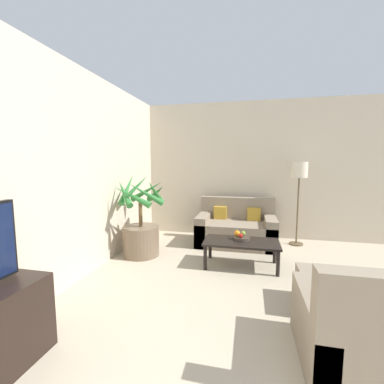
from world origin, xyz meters
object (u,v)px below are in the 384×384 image
Objects in this scene: orange_fruit at (237,233)px; coffee_table at (241,244)px; sofa_loveseat at (236,229)px; ottoman at (332,291)px; fruit_bowl at (241,238)px; potted_palm at (141,229)px; apple_red at (241,236)px; armchair at (370,336)px; floor_lamp at (299,176)px; apple_green at (243,233)px.

coffee_table is at bearing -53.25° from orange_fruit.
ottoman is at bearing -61.23° from sofa_loveseat.
coffee_table is at bearing -88.97° from fruit_bowl.
potted_palm is 1.75m from sofa_loveseat.
apple_red is 0.07× the size of armchair.
potted_palm is 1.45× the size of armchair.
orange_fruit is (1.53, -0.02, 0.03)m from potted_palm.
armchair is (2.55, -1.84, -0.16)m from potted_palm.
potted_palm is at bearing -147.59° from sofa_loveseat.
floor_lamp reaches higher than apple_green.
sofa_loveseat is 1.32× the size of coffee_table.
apple_red is 0.12m from apple_green.
fruit_bowl is at bearing 80.56° from apple_red.
ottoman is at bearing -44.54° from orange_fruit.
potted_palm reaches higher than fruit_bowl.
coffee_table is 0.19m from apple_green.
potted_palm is 20.75× the size of apple_red.
sofa_loveseat is 21.87× the size of apple_red.
apple_red is 0.10× the size of ottoman.
coffee_table is at bearing 118.87° from armchair.
armchair is at bearing -61.13° from coffee_table.
fruit_bowl is at bearing 117.96° from armchair.
floor_lamp is 1.82m from coffee_table.
orange_fruit reaches higher than ottoman.
armchair is at bearing -60.72° from orange_fruit.
ottoman is (2.54, -1.01, -0.25)m from potted_palm.
floor_lamp is 1.74m from fruit_bowl.
orange_fruit is 1.44m from ottoman.
ottoman is at bearing -43.82° from coffee_table.
fruit_bowl is 0.26× the size of armchair.
fruit_bowl is (-0.96, -1.17, -0.86)m from floor_lamp.
fruit_bowl is 1.37m from ottoman.
floor_lamp is 23.60× the size of apple_red.
sofa_loveseat is 0.97m from orange_fruit.
sofa_loveseat reaches higher than orange_fruit.
fruit_bowl is 2.04m from armchair.
ottoman is at bearing -44.14° from apple_red.
fruit_bowl is at bearing -129.40° from floor_lamp.
coffee_table is 0.12m from apple_red.
floor_lamp is at bearing 49.60° from apple_green.
orange_fruit is (-0.06, 0.02, 0.07)m from fruit_bowl.
armchair is 1.47× the size of ottoman.
floor_lamp is (2.56, 1.14, 0.83)m from potted_palm.
armchair reaches higher than apple_green.
coffee_table is at bearing -98.91° from apple_green.
fruit_bowl is 0.07m from apple_red.
potted_palm is 1.59m from apple_red.
potted_palm reaches higher than apple_red.
apple_green is 2.09m from armchair.
orange_fruit reaches higher than fruit_bowl.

